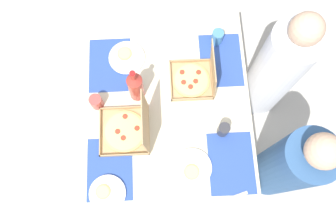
{
  "coord_description": "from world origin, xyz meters",
  "views": [
    {
      "loc": [
        0.58,
        -0.03,
        2.71
      ],
      "look_at": [
        0.0,
        0.0,
        0.75
      ],
      "focal_mm": 36.59,
      "sensor_mm": 36.0,
      "label": 1
    }
  ],
  "objects_px": {
    "plate_near_left": "(192,168)",
    "cup_spare": "(223,130)",
    "pizza_box_edge_far": "(129,130)",
    "cup_clear_left": "(217,37)",
    "diner_right_seat": "(288,165)",
    "diner_left_seat": "(276,71)",
    "plate_far_right": "(127,57)",
    "soda_bottle": "(136,86)",
    "plate_middle": "(107,193)",
    "pizza_box_center": "(196,78)",
    "cup_clear_right": "(96,102)"
  },
  "relations": [
    {
      "from": "plate_middle",
      "to": "pizza_box_edge_far",
      "type": "bearing_deg",
      "value": 159.31
    },
    {
      "from": "cup_clear_right",
      "to": "diner_right_seat",
      "type": "distance_m",
      "value": 1.27
    },
    {
      "from": "plate_near_left",
      "to": "cup_spare",
      "type": "height_order",
      "value": "cup_spare"
    },
    {
      "from": "cup_clear_right",
      "to": "plate_near_left",
      "type": "bearing_deg",
      "value": 52.98
    },
    {
      "from": "plate_near_left",
      "to": "soda_bottle",
      "type": "height_order",
      "value": "soda_bottle"
    },
    {
      "from": "cup_spare",
      "to": "diner_left_seat",
      "type": "height_order",
      "value": "diner_left_seat"
    },
    {
      "from": "cup_clear_right",
      "to": "diner_left_seat",
      "type": "relative_size",
      "value": 0.08
    },
    {
      "from": "diner_left_seat",
      "to": "cup_clear_right",
      "type": "bearing_deg",
      "value": -77.7
    },
    {
      "from": "plate_near_left",
      "to": "plate_far_right",
      "type": "bearing_deg",
      "value": -152.74
    },
    {
      "from": "diner_right_seat",
      "to": "cup_clear_right",
      "type": "bearing_deg",
      "value": -108.36
    },
    {
      "from": "plate_near_left",
      "to": "diner_left_seat",
      "type": "xyz_separation_m",
      "value": [
        -0.67,
        0.64,
        -0.22
      ]
    },
    {
      "from": "pizza_box_edge_far",
      "to": "plate_far_right",
      "type": "height_order",
      "value": "pizza_box_edge_far"
    },
    {
      "from": "pizza_box_center",
      "to": "cup_clear_left",
      "type": "relative_size",
      "value": 2.81
    },
    {
      "from": "cup_spare",
      "to": "diner_left_seat",
      "type": "distance_m",
      "value": 0.69
    },
    {
      "from": "pizza_box_edge_far",
      "to": "cup_clear_left",
      "type": "relative_size",
      "value": 3.11
    },
    {
      "from": "soda_bottle",
      "to": "cup_clear_left",
      "type": "height_order",
      "value": "soda_bottle"
    },
    {
      "from": "pizza_box_edge_far",
      "to": "plate_middle",
      "type": "bearing_deg",
      "value": -20.69
    },
    {
      "from": "pizza_box_edge_far",
      "to": "soda_bottle",
      "type": "relative_size",
      "value": 1.0
    },
    {
      "from": "cup_clear_left",
      "to": "diner_left_seat",
      "type": "relative_size",
      "value": 0.09
    },
    {
      "from": "plate_middle",
      "to": "soda_bottle",
      "type": "height_order",
      "value": "soda_bottle"
    },
    {
      "from": "cup_clear_left",
      "to": "diner_right_seat",
      "type": "bearing_deg",
      "value": 28.74
    },
    {
      "from": "plate_far_right",
      "to": "plate_middle",
      "type": "distance_m",
      "value": 0.83
    },
    {
      "from": "pizza_box_edge_far",
      "to": "pizza_box_center",
      "type": "bearing_deg",
      "value": 126.51
    },
    {
      "from": "plate_far_right",
      "to": "diner_right_seat",
      "type": "distance_m",
      "value": 1.24
    },
    {
      "from": "cup_clear_left",
      "to": "soda_bottle",
      "type": "bearing_deg",
      "value": -56.74
    },
    {
      "from": "cup_spare",
      "to": "diner_right_seat",
      "type": "height_order",
      "value": "diner_right_seat"
    },
    {
      "from": "pizza_box_edge_far",
      "to": "diner_right_seat",
      "type": "relative_size",
      "value": 0.29
    },
    {
      "from": "pizza_box_edge_far",
      "to": "diner_left_seat",
      "type": "xyz_separation_m",
      "value": [
        -0.43,
        0.99,
        -0.26
      ]
    },
    {
      "from": "pizza_box_center",
      "to": "plate_near_left",
      "type": "xyz_separation_m",
      "value": [
        0.53,
        -0.05,
        -0.04
      ]
    },
    {
      "from": "pizza_box_center",
      "to": "soda_bottle",
      "type": "distance_m",
      "value": 0.37
    },
    {
      "from": "soda_bottle",
      "to": "diner_right_seat",
      "type": "relative_size",
      "value": 0.29
    },
    {
      "from": "plate_middle",
      "to": "cup_clear_right",
      "type": "relative_size",
      "value": 2.11
    },
    {
      "from": "pizza_box_center",
      "to": "plate_far_right",
      "type": "distance_m",
      "value": 0.46
    },
    {
      "from": "cup_clear_left",
      "to": "diner_right_seat",
      "type": "xyz_separation_m",
      "value": [
        0.78,
        0.43,
        -0.29
      ]
    },
    {
      "from": "plate_near_left",
      "to": "diner_right_seat",
      "type": "relative_size",
      "value": 0.2
    },
    {
      "from": "pizza_box_center",
      "to": "plate_near_left",
      "type": "distance_m",
      "value": 0.54
    },
    {
      "from": "pizza_box_center",
      "to": "cup_clear_left",
      "type": "distance_m",
      "value": 0.31
    },
    {
      "from": "plate_near_left",
      "to": "cup_clear_left",
      "type": "bearing_deg",
      "value": 165.47
    },
    {
      "from": "pizza_box_center",
      "to": "cup_clear_left",
      "type": "xyz_separation_m",
      "value": [
        -0.27,
        0.15,
        0.01
      ]
    },
    {
      "from": "pizza_box_center",
      "to": "plate_far_right",
      "type": "bearing_deg",
      "value": -112.5
    },
    {
      "from": "cup_clear_left",
      "to": "plate_near_left",
      "type": "bearing_deg",
      "value": -14.53
    },
    {
      "from": "cup_clear_right",
      "to": "diner_left_seat",
      "type": "distance_m",
      "value": 1.23
    },
    {
      "from": "plate_near_left",
      "to": "plate_middle",
      "type": "distance_m",
      "value": 0.5
    },
    {
      "from": "plate_middle",
      "to": "cup_clear_left",
      "type": "xyz_separation_m",
      "value": [
        -0.92,
        0.69,
        0.04
      ]
    },
    {
      "from": "soda_bottle",
      "to": "cup_spare",
      "type": "bearing_deg",
      "value": 62.18
    },
    {
      "from": "plate_near_left",
      "to": "plate_middle",
      "type": "xyz_separation_m",
      "value": [
        0.12,
        -0.48,
        0.0
      ]
    },
    {
      "from": "pizza_box_edge_far",
      "to": "cup_clear_left",
      "type": "height_order",
      "value": "pizza_box_edge_far"
    },
    {
      "from": "plate_far_right",
      "to": "cup_clear_left",
      "type": "relative_size",
      "value": 2.17
    },
    {
      "from": "pizza_box_center",
      "to": "diner_right_seat",
      "type": "relative_size",
      "value": 0.26
    },
    {
      "from": "pizza_box_edge_far",
      "to": "plate_middle",
      "type": "distance_m",
      "value": 0.38
    }
  ]
}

